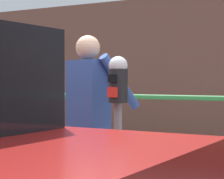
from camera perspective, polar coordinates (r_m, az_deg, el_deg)
parking_meter at (r=4.09m, az=0.76°, el=-1.82°), size 0.17×0.18×1.56m
pedestrian_at_meter at (r=4.51m, az=-2.92°, el=-2.85°), size 0.75×0.48×1.78m
background_railing at (r=5.69m, az=7.50°, el=-4.11°), size 24.06×0.06×1.16m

